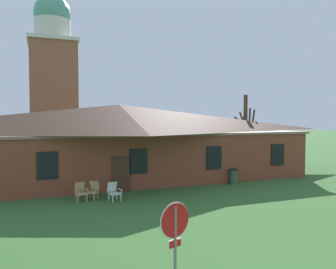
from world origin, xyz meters
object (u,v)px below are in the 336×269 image
Objects in this scene: lawn_chair_left_end at (114,191)px; lawn_chair_near_door at (93,190)px; lawn_chair_by_porch at (81,191)px; trash_bin at (234,176)px; stop_sign at (175,234)px.

lawn_chair_near_door is at bearing 144.51° from lawn_chair_left_end.
trash_bin reaches higher than lawn_chair_by_porch.
stop_sign is 2.49× the size of trash_bin.
stop_sign reaches higher than trash_bin.
stop_sign is 2.54× the size of lawn_chair_by_porch.
lawn_chair_near_door is (0.66, 0.11, 0.00)m from lawn_chair_by_porch.
trash_bin is (9.96, 1.05, -0.00)m from lawn_chair_by_porch.
lawn_chair_left_end is (0.96, -0.69, 0.00)m from lawn_chair_near_door.
lawn_chair_by_porch is 10.02m from trash_bin.
lawn_chair_near_door is 1.00× the size of lawn_chair_left_end.
lawn_chair_near_door and lawn_chair_left_end have the same top height.
stop_sign is 2.54× the size of lawn_chair_near_door.
stop_sign is 10.49m from lawn_chair_left_end.
stop_sign is 2.54× the size of lawn_chair_left_end.
trash_bin is at bearing 6.03° from lawn_chair_by_porch.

